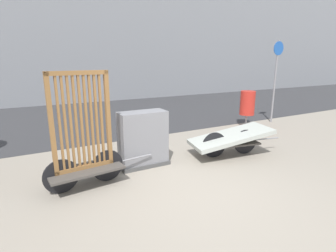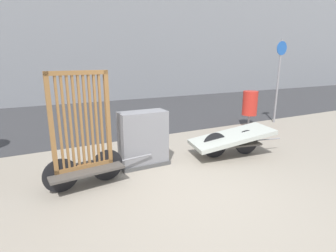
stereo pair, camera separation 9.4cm
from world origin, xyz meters
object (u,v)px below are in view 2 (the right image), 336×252
bike_cart_with_mattress (231,139)px  sign_post (279,73)px  utility_cabinet (143,141)px  trash_bin (250,103)px  bike_cart_with_bedframe (84,147)px

bike_cart_with_mattress → sign_post: (3.57, 1.89, 1.31)m
utility_cabinet → sign_post: (5.55, 1.48, 1.19)m
trash_bin → sign_post: bearing=-0.3°
trash_bin → bike_cart_with_mattress: bearing=-141.2°
bike_cart_with_bedframe → trash_bin: bike_cart_with_bedframe is taller
utility_cabinet → sign_post: sign_post is taller
utility_cabinet → sign_post: size_ratio=0.41×
trash_bin → bike_cart_with_bedframe: bearing=-161.2°
utility_cabinet → sign_post: bearing=15.0°
sign_post → bike_cart_with_bedframe: bearing=-164.4°
utility_cabinet → bike_cart_with_mattress: bearing=-11.8°
bike_cart_with_mattress → sign_post: size_ratio=0.81×
utility_cabinet → trash_bin: (4.34, 1.49, 0.24)m
bike_cart_with_bedframe → sign_post: (6.80, 1.89, 1.00)m
bike_cart_with_mattress → utility_cabinet: (-1.98, 0.41, 0.12)m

